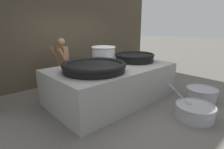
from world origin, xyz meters
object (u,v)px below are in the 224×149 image
Objects in this scene: prep_bowl_vegetables at (195,111)px; prep_bowl_meat at (201,94)px; giant_wok_far at (135,57)px; stock_pot at (104,54)px; cook at (63,63)px; giant_wok_near at (94,66)px.

prep_bowl_vegetables is 1.35× the size of prep_bowl_meat.
giant_wok_far reaches higher than prep_bowl_meat.
cook is (-0.88, 0.83, -0.27)m from stock_pot.
cook reaches higher than stock_pot.
giant_wok_far is at bearing 112.37° from prep_bowl_meat.
prep_bowl_vegetables is at bearing -57.42° from giant_wok_near.
stock_pot is 1.24m from cook.
giant_wok_far is 2.04m from prep_bowl_meat.
stock_pot is at bearing 121.96° from prep_bowl_meat.
cook reaches higher than prep_bowl_meat.
cook is (-0.01, 1.52, -0.15)m from giant_wok_near.
stock_pot is at bearing 134.53° from cook.
giant_wok_near is 1.53m from cook.
prep_bowl_meat is (1.09, 0.29, 0.01)m from prep_bowl_vegetables.
stock_pot reaches higher than prep_bowl_meat.
cook is 3.66m from prep_bowl_vegetables.
giant_wok_near is 1.59m from giant_wok_far.
cook reaches higher than giant_wok_near.
prep_bowl_meat is (0.71, -1.72, -0.83)m from giant_wok_far.
giant_wok_near reaches higher than prep_bowl_vegetables.
giant_wok_near is 1.41× the size of prep_bowl_vegetables.
giant_wok_far is (1.58, 0.14, 0.02)m from giant_wok_near.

